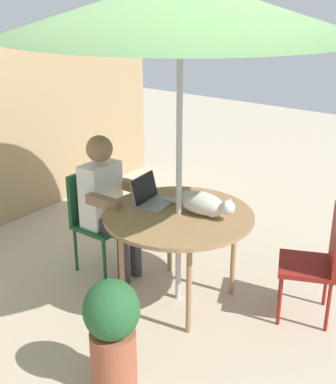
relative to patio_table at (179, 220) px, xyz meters
The scene contains 9 objects.
ground_plane 0.69m from the patio_table, ahead, with size 14.00×14.00×0.00m, color #BCAD93.
patio_table is the anchor object (origin of this frame).
patio_umbrella 1.53m from the patio_table, ahead, with size 2.42×2.42×2.40m.
chair_occupied 0.90m from the patio_table, 90.00° to the left, with size 0.40×0.40×0.88m.
chair_empty 1.06m from the patio_table, 66.86° to the right, with size 0.53×0.53×0.88m.
person_seated 0.73m from the patio_table, 90.00° to the left, with size 0.48×0.48×1.22m.
laptop 0.32m from the patio_table, 83.48° to the left, with size 0.32×0.28×0.21m.
cat 0.23m from the patio_table, 57.66° to the right, with size 0.19×0.65×0.17m.
potted_plant_by_chair 1.10m from the patio_table, 166.57° to the right, with size 0.34×0.34×0.75m.
Camera 1 is at (-2.92, -2.05, 2.34)m, focal length 48.67 mm.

